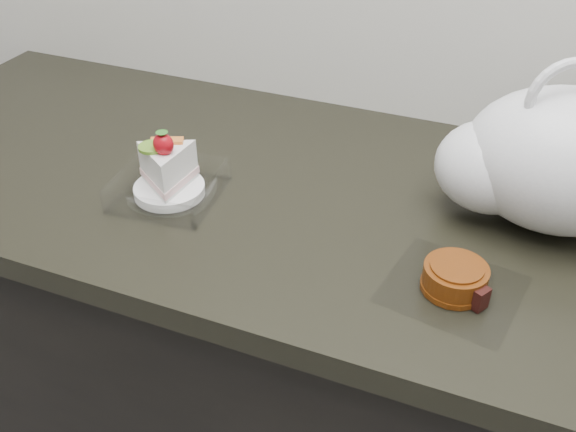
{
  "coord_description": "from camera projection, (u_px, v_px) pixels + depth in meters",
  "views": [
    {
      "loc": [
        0.1,
        0.88,
        1.46
      ],
      "look_at": [
        -0.18,
        1.56,
        0.94
      ],
      "focal_mm": 40.0,
      "sensor_mm": 36.0,
      "label": 1
    }
  ],
  "objects": [
    {
      "name": "mooncake_wrap",
      "position": [
        455.0,
        280.0,
        0.82
      ],
      "size": [
        0.19,
        0.18,
        0.04
      ],
      "rotation": [
        0.0,
        0.0,
        0.0
      ],
      "color": "white",
      "rests_on": "counter"
    },
    {
      "name": "plastic_bag",
      "position": [
        548.0,
        161.0,
        0.9
      ],
      "size": [
        0.36,
        0.3,
        0.25
      ],
      "rotation": [
        0.0,
        0.0,
        0.35
      ],
      "color": "white",
      "rests_on": "counter"
    },
    {
      "name": "cake_tray",
      "position": [
        168.0,
        179.0,
        0.99
      ],
      "size": [
        0.16,
        0.16,
        0.12
      ],
      "rotation": [
        0.0,
        0.0,
        0.1
      ],
      "color": "white",
      "rests_on": "counter"
    },
    {
      "name": "counter",
      "position": [
        401.0,
        407.0,
        1.22
      ],
      "size": [
        2.04,
        0.64,
        0.9
      ],
      "color": "black",
      "rests_on": "ground"
    }
  ]
}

